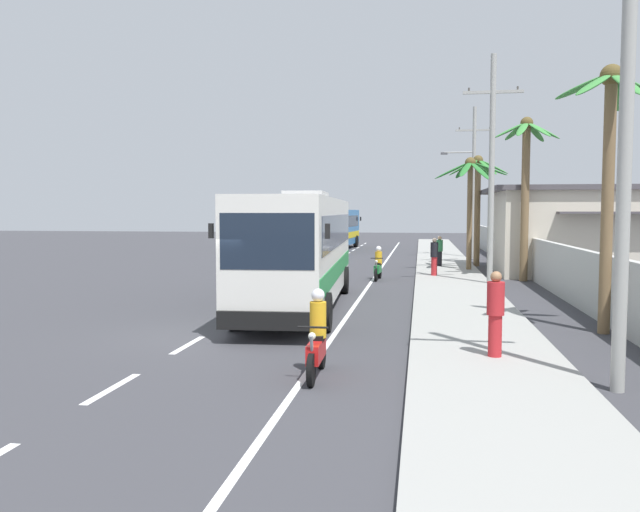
{
  "coord_description": "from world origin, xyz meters",
  "views": [
    {
      "loc": [
        5.41,
        -15.45,
        3.15
      ],
      "look_at": [
        2.16,
        5.05,
        1.7
      ],
      "focal_mm": 35.7,
      "sensor_mm": 36.0,
      "label": 1
    }
  ],
  "objects": [
    {
      "name": "sidewalk_kerb",
      "position": [
        6.8,
        10.0,
        0.07
      ],
      "size": [
        3.2,
        90.0,
        0.14
      ],
      "primitive_type": "cube",
      "color": "#999993",
      "rests_on": "ground"
    },
    {
      "name": "palm_third",
      "position": [
        10.06,
        14.37,
        4.86
      ],
      "size": [
        2.95,
        2.8,
        7.38
      ],
      "color": "brown",
      "rests_on": "ground"
    },
    {
      "name": "palm_second",
      "position": [
        7.95,
        18.44,
        4.45
      ],
      "size": [
        3.76,
        3.65,
        5.96
      ],
      "color": "brown",
      "rests_on": "ground"
    },
    {
      "name": "motorcycle_trailing",
      "position": [
        3.49,
        13.86,
        0.64
      ],
      "size": [
        0.56,
        1.96,
        1.56
      ],
      "color": "black",
      "rests_on": "ground"
    },
    {
      "name": "pedestrian_near_kerb",
      "position": [
        6.06,
        14.92,
        1.06
      ],
      "size": [
        0.36,
        0.36,
        1.77
      ],
      "rotation": [
        0.0,
        0.0,
        4.93
      ],
      "color": "red",
      "rests_on": "sidewalk_kerb"
    },
    {
      "name": "pedestrian_midwalk",
      "position": [
        6.97,
        -1.98,
        1.08
      ],
      "size": [
        0.36,
        0.36,
        1.78
      ],
      "rotation": [
        0.0,
        0.0,
        5.65
      ],
      "color": "red",
      "rests_on": "sidewalk_kerb"
    },
    {
      "name": "utility_pole_nearest",
      "position": [
        8.85,
        -3.81,
        5.11
      ],
      "size": [
        2.39,
        0.24,
        9.86
      ],
      "color": "#9E9E99",
      "rests_on": "ground"
    },
    {
      "name": "coach_bus_foreground",
      "position": [
        1.52,
        5.08,
        2.0
      ],
      "size": [
        3.37,
        12.35,
        3.85
      ],
      "color": "silver",
      "rests_on": "ground"
    },
    {
      "name": "utility_pole_mid",
      "position": [
        8.32,
        12.08,
        5.04
      ],
      "size": [
        2.45,
        0.24,
        9.66
      ],
      "color": "#9E9E99",
      "rests_on": "ground"
    },
    {
      "name": "lane_markings",
      "position": [
        2.01,
        14.5,
        0.0
      ],
      "size": [
        3.4,
        71.0,
        0.01
      ],
      "color": "white",
      "rests_on": "ground"
    },
    {
      "name": "motorcycle_beside_bus",
      "position": [
        3.47,
        -3.59,
        0.68
      ],
      "size": [
        0.56,
        1.96,
        1.68
      ],
      "color": "black",
      "rests_on": "ground"
    },
    {
      "name": "palm_fourth",
      "position": [
        10.13,
        1.79,
        4.72
      ],
      "size": [
        2.71,
        2.69,
        6.86
      ],
      "color": "brown",
      "rests_on": "ground"
    },
    {
      "name": "palm_nearest",
      "position": [
        8.62,
        22.24,
        4.38
      ],
      "size": [
        3.39,
        3.05,
        6.38
      ],
      "color": "brown",
      "rests_on": "ground"
    },
    {
      "name": "ground_plane",
      "position": [
        0.0,
        0.0,
        0.0
      ],
      "size": [
        160.0,
        160.0,
        0.0
      ],
      "primitive_type": "plane",
      "color": "#3A3A3F"
    },
    {
      "name": "coach_bus_far_lane",
      "position": [
        -1.64,
        36.73,
        1.86
      ],
      "size": [
        3.27,
        11.34,
        3.58
      ],
      "color": "#2366A8",
      "rests_on": "ground"
    },
    {
      "name": "pedestrian_far_walk",
      "position": [
        6.46,
        20.39,
        1.01
      ],
      "size": [
        0.36,
        0.36,
        1.66
      ],
      "rotation": [
        0.0,
        0.0,
        0.3
      ],
      "color": "black",
      "rests_on": "sidewalk_kerb"
    },
    {
      "name": "utility_pole_far",
      "position": [
        8.78,
        27.97,
        5.32
      ],
      "size": [
        3.39,
        0.24,
        10.04
      ],
      "color": "#9E9E99",
      "rests_on": "ground"
    },
    {
      "name": "boundary_wall",
      "position": [
        10.6,
        14.0,
        0.97
      ],
      "size": [
        0.24,
        60.0,
        1.94
      ],
      "primitive_type": "cube",
      "color": "#B2B2AD",
      "rests_on": "ground"
    }
  ]
}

